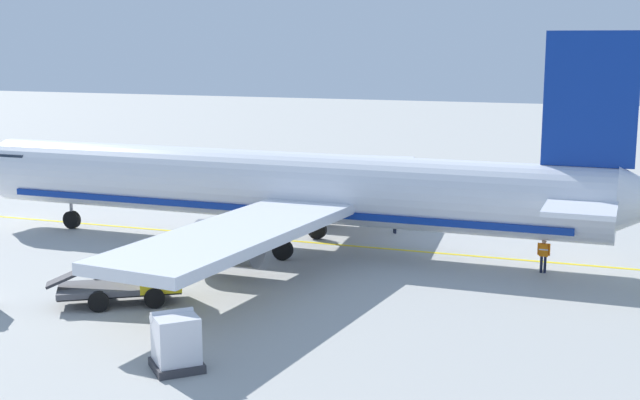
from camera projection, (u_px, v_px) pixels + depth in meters
The scene contains 6 objects.
airliner_foreground at pixel (285, 188), 47.88m from camera, with size 34.69×41.64×11.90m.
service_truck_baggage at pixel (141, 275), 38.29m from camera, with size 4.70×5.69×2.48m.
cargo_container_mid at pixel (176, 342), 30.43m from camera, with size 2.37×2.37×2.10m.
crew_marshaller at pixel (395, 218), 51.92m from camera, with size 0.53×0.45×1.61m.
crew_loader_left at pixel (544, 253), 43.06m from camera, with size 0.26×0.63×1.73m.
apron_guide_line at pixel (369, 247), 48.52m from camera, with size 0.30×60.00×0.01m, color yellow.
Camera 1 is at (-41.55, 5.99, 11.48)m, focal length 48.60 mm.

